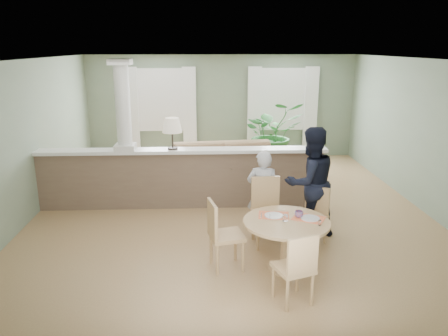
{
  "coord_description": "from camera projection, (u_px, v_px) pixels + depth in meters",
  "views": [
    {
      "loc": [
        -0.49,
        -7.53,
        2.92
      ],
      "look_at": [
        -0.18,
        -1.0,
        1.08
      ],
      "focal_mm": 35.0,
      "sensor_mm": 36.0,
      "label": 1
    }
  ],
  "objects": [
    {
      "name": "ground",
      "position": [
        231.0,
        209.0,
        8.06
      ],
      "size": [
        8.0,
        8.0,
        0.0
      ],
      "primitive_type": "plane",
      "color": "tan",
      "rests_on": "ground"
    },
    {
      "name": "room_shell",
      "position": [
        228.0,
        107.0,
        8.17
      ],
      "size": [
        7.02,
        8.02,
        2.71
      ],
      "color": "gray",
      "rests_on": "ground"
    },
    {
      "name": "pony_wall",
      "position": [
        177.0,
        170.0,
        8.01
      ],
      "size": [
        5.32,
        0.38,
        2.7
      ],
      "color": "brown",
      "rests_on": "ground"
    },
    {
      "name": "sofa",
      "position": [
        225.0,
        163.0,
        9.59
      ],
      "size": [
        2.96,
        1.41,
        0.84
      ],
      "primitive_type": "imported",
      "rotation": [
        0.0,
        0.0,
        0.1
      ],
      "color": "olive",
      "rests_on": "ground"
    },
    {
      "name": "houseplant",
      "position": [
        273.0,
        133.0,
        10.87
      ],
      "size": [
        1.66,
        1.51,
        1.62
      ],
      "primitive_type": "imported",
      "rotation": [
        0.0,
        0.0,
        0.18
      ],
      "color": "#286429",
      "rests_on": "ground"
    },
    {
      "name": "dining_table",
      "position": [
        287.0,
        230.0,
        5.79
      ],
      "size": [
        1.15,
        1.15,
        0.79
      ],
      "rotation": [
        0.0,
        0.0,
        -0.15
      ],
      "color": "tan",
      "rests_on": "ground"
    },
    {
      "name": "chair_far_boy",
      "position": [
        267.0,
        208.0,
        6.59
      ],
      "size": [
        0.49,
        0.49,
        1.01
      ],
      "rotation": [
        0.0,
        0.0,
        0.07
      ],
      "color": "tan",
      "rests_on": "ground"
    },
    {
      "name": "chair_far_man",
      "position": [
        314.0,
        213.0,
        6.56
      ],
      "size": [
        0.55,
        0.55,
        0.88
      ],
      "rotation": [
        0.0,
        0.0,
        -0.6
      ],
      "color": "tan",
      "rests_on": "ground"
    },
    {
      "name": "chair_near",
      "position": [
        297.0,
        266.0,
        4.97
      ],
      "size": [
        0.52,
        0.52,
        0.9
      ],
      "rotation": [
        0.0,
        0.0,
        3.48
      ],
      "color": "tan",
      "rests_on": "ground"
    },
    {
      "name": "chair_side",
      "position": [
        221.0,
        232.0,
        5.8
      ],
      "size": [
        0.52,
        0.52,
        0.96
      ],
      "rotation": [
        0.0,
        0.0,
        1.79
      ],
      "color": "tan",
      "rests_on": "ground"
    },
    {
      "name": "child_person",
      "position": [
        263.0,
        193.0,
        6.82
      ],
      "size": [
        0.57,
        0.44,
        1.38
      ],
      "primitive_type": "imported",
      "rotation": [
        0.0,
        0.0,
        2.91
      ],
      "color": "#A7A7AC",
      "rests_on": "ground"
    },
    {
      "name": "man_person",
      "position": [
        310.0,
        182.0,
        6.75
      ],
      "size": [
        1.02,
        0.9,
        1.75
      ],
      "primitive_type": "imported",
      "rotation": [
        0.0,
        0.0,
        3.47
      ],
      "color": "black",
      "rests_on": "ground"
    }
  ]
}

